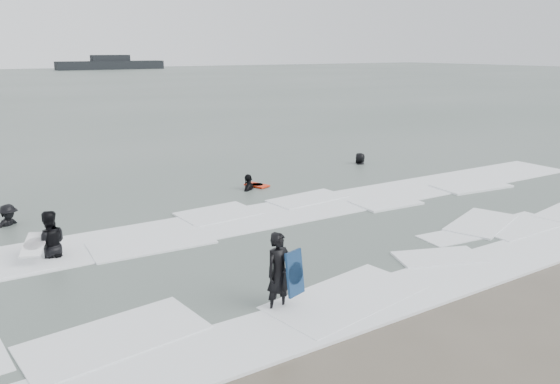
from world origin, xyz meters
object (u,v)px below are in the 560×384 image
surfer_wading (51,259)px  vessel_horizon (111,64)px  surfer_right_near (249,191)px  surfer_centre (279,310)px  surfer_breaker (10,228)px  surfer_right_far (360,165)px

surfer_wading → vessel_horizon: vessel_horizon is taller
surfer_wading → surfer_right_near: bearing=-151.7°
surfer_right_near → vessel_horizon: 137.50m
surfer_centre → surfer_right_near: surfer_right_near is taller
surfer_centre → vessel_horizon: bearing=69.6°
surfer_centre → surfer_breaker: 10.05m
surfer_right_near → surfer_right_far: 7.01m
surfer_right_near → surfer_centre: bearing=22.9°
surfer_centre → surfer_right_far: bearing=37.2°
surfer_centre → surfer_breaker: surfer_centre is taller
surfer_centre → surfer_wading: surfer_wading is taller
surfer_right_far → vessel_horizon: 134.67m
vessel_horizon → surfer_wading: bearing=-105.6°
surfer_right_far → surfer_right_near: bearing=-26.0°
surfer_right_near → surfer_right_far: bearing=150.0°
surfer_centre → surfer_wading: size_ratio=0.94×
surfer_centre → surfer_right_near: size_ratio=0.97×
surfer_right_near → vessel_horizon: (30.53, 134.06, 1.42)m
surfer_centre → surfer_right_far: 15.45m
surfer_breaker → vessel_horizon: bearing=45.4°
surfer_centre → vessel_horizon: (34.80, 143.29, 1.42)m
surfer_breaker → vessel_horizon: vessel_horizon is taller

